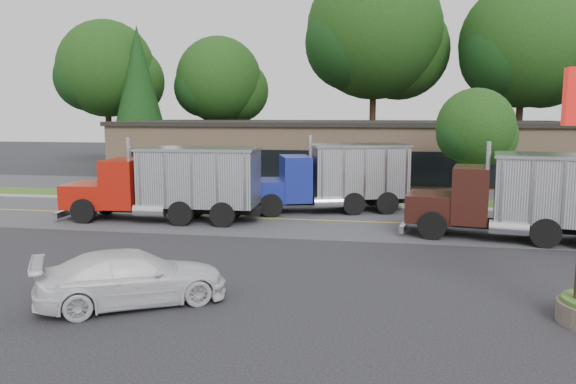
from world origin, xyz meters
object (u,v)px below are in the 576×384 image
Objects in this scene: rally_car at (133,278)px; dump_truck_red at (174,182)px; dump_truck_maroon at (528,194)px; dump_truck_blue at (336,176)px.

dump_truck_red is at bearing -15.47° from rally_car.
dump_truck_maroon is at bearing 172.29° from dump_truck_red.
dump_truck_blue is at bearing -154.51° from dump_truck_red.
dump_truck_maroon reaches higher than rally_car.
dump_truck_blue is 15.23m from rally_car.
dump_truck_blue is 9.39m from dump_truck_maroon.
dump_truck_blue and dump_truck_maroon have the same top height.
dump_truck_maroon is 1.73× the size of rally_car.
dump_truck_red is 1.10× the size of dump_truck_blue.
dump_truck_maroon is at bearing 129.13° from dump_truck_blue.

